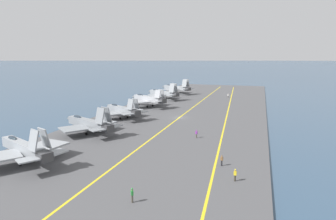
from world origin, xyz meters
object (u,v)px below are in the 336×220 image
parked_jet_nearest (24,148)px  parked_jet_sixth (176,88)px  parked_jet_fifth (163,93)px  crew_brown_vest (222,160)px  crew_white_vest (228,95)px  parked_jet_second (88,123)px  crew_green_vest (132,195)px  parked_jet_third (122,110)px  crew_yellow_vest (235,175)px  crew_purple_vest (196,133)px  parked_jet_fourth (148,99)px

parked_jet_nearest → parked_jet_sixth: parked_jet_sixth is taller
parked_jet_fifth → crew_brown_vest: bearing=-154.6°
crew_white_vest → crew_brown_vest: bearing=-174.7°
crew_white_vest → parked_jet_second: bearing=160.6°
parked_jet_nearest → crew_brown_vest: (8.12, -30.20, -1.61)m
crew_green_vest → crew_brown_vest: bearing=-29.5°
parked_jet_fifth → crew_brown_vest: 72.88m
parked_jet_fifth → crew_green_vest: size_ratio=9.21×
parked_jet_third → crew_yellow_vest: (-33.34, -33.10, -1.38)m
parked_jet_sixth → parked_jet_nearest: bearing=-179.5°
parked_jet_third → parked_jet_nearest: bearing=-179.3°
parked_jet_nearest → parked_jet_second: bearing=1.3°
crew_brown_vest → crew_yellow_vest: size_ratio=0.99×
parked_jet_second → crew_brown_vest: size_ratio=9.49×
crew_brown_vest → parked_jet_nearest: bearing=105.0°
parked_jet_second → parked_jet_third: (16.81, -0.04, 0.05)m
parked_jet_fifth → crew_purple_vest: size_ratio=9.52×
parked_jet_third → parked_jet_sixth: parked_jet_sixth is taller
parked_jet_second → parked_jet_sixth: (72.96, 0.40, 0.38)m
parked_jet_third → crew_brown_vest: (-28.06, -30.62, -1.39)m
parked_jet_second → crew_yellow_vest: (-16.53, -33.14, -1.33)m
parked_jet_fourth → parked_jet_fifth: 18.21m
parked_jet_nearest → crew_green_vest: bearing=-107.6°
parked_jet_third → crew_white_vest: parked_jet_third is taller
parked_jet_third → crew_green_vest: 48.44m
crew_green_vest → crew_white_vest: bearing=-0.8°
parked_jet_nearest → crew_yellow_vest: size_ratio=9.08×
parked_jet_fourth → crew_yellow_vest: parked_jet_fourth is taller
crew_yellow_vest → crew_green_vest: size_ratio=0.97×
parked_jet_nearest → parked_jet_fifth: size_ratio=0.96×
parked_jet_third → crew_green_vest: size_ratio=8.30×
parked_jet_nearest → parked_jet_fourth: 55.75m
crew_white_vest → crew_purple_vest: bearing=-179.9°
parked_jet_nearest → crew_white_vest: size_ratio=9.58×
crew_white_vest → parked_jet_third: bearing=154.8°
parked_jet_fourth → parked_jet_sixth: (36.58, 0.56, -0.01)m
parked_jet_nearest → crew_yellow_vest: bearing=-85.0°
parked_jet_nearest → crew_purple_vest: 32.46m
parked_jet_second → parked_jet_fourth: bearing=-0.3°
crew_green_vest → crew_white_vest: 92.72m
crew_green_vest → crew_purple_vest: crew_green_vest is taller
parked_jet_fifth → crew_yellow_vest: 78.71m
parked_jet_second → parked_jet_fourth: (36.38, -0.16, 0.39)m
crew_white_vest → parked_jet_fourth: bearing=142.3°
parked_jet_nearest → crew_white_vest: (85.81, -22.95, -1.66)m
parked_jet_second → parked_jet_fifth: (54.58, 0.57, 0.15)m
crew_purple_vest → parked_jet_third: bearing=60.3°
parked_jet_sixth → crew_yellow_vest: size_ratio=9.49×
parked_jet_nearest → crew_yellow_vest: (2.83, -32.68, -1.60)m
parked_jet_nearest → parked_jet_fifth: 73.95m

